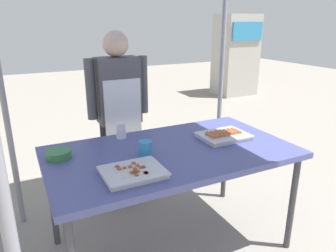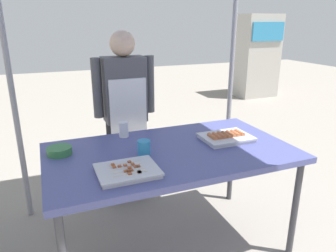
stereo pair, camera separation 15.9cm
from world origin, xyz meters
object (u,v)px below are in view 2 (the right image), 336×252
at_px(stall_table, 171,157).
at_px(vendor_woman, 125,107).
at_px(drink_cup_by_wok, 124,129).
at_px(neighbor_stall_left, 256,56).
at_px(drink_cup_near_edge, 144,148).
at_px(tray_meat_skewers, 128,171).
at_px(tray_grilled_sausages, 226,137).
at_px(condiment_bowl, 59,151).

relative_size(stall_table, vendor_woman, 1.08).
xyz_separation_m(drink_cup_by_wok, neighbor_stall_left, (3.76, 3.53, 0.04)).
xyz_separation_m(drink_cup_near_edge, vendor_woman, (0.08, 0.75, 0.07)).
relative_size(tray_meat_skewers, vendor_woman, 0.23).
distance_m(vendor_woman, neighbor_stall_left, 4.82).
height_order(drink_cup_by_wok, vendor_woman, vendor_woman).
bearing_deg(tray_meat_skewers, stall_table, 32.79).
height_order(tray_meat_skewers, drink_cup_by_wok, drink_cup_by_wok).
xyz_separation_m(vendor_woman, neighbor_stall_left, (3.65, 3.15, -0.02)).
xyz_separation_m(stall_table, tray_grilled_sausages, (0.43, 0.03, 0.07)).
relative_size(stall_table, drink_cup_by_wok, 14.29).
relative_size(drink_cup_near_edge, vendor_woman, 0.06).
relative_size(drink_cup_near_edge, drink_cup_by_wok, 0.84).
relative_size(tray_meat_skewers, drink_cup_near_edge, 3.58).
distance_m(tray_grilled_sausages, drink_cup_by_wok, 0.74).
bearing_deg(neighbor_stall_left, condiment_bowl, -138.83).
distance_m(tray_grilled_sausages, condiment_bowl, 1.13).
distance_m(tray_grilled_sausages, tray_meat_skewers, 0.83).
bearing_deg(tray_grilled_sausages, tray_meat_skewers, -162.20).
xyz_separation_m(tray_meat_skewers, vendor_woman, (0.24, 0.97, 0.10)).
bearing_deg(condiment_bowl, drink_cup_near_edge, -22.06).
bearing_deg(tray_meat_skewers, drink_cup_near_edge, 53.01).
bearing_deg(tray_meat_skewers, neighbor_stall_left, 46.60).
xyz_separation_m(tray_meat_skewers, neighbor_stall_left, (3.89, 4.11, 0.08)).
relative_size(tray_meat_skewers, neighbor_stall_left, 0.20).
bearing_deg(drink_cup_near_edge, drink_cup_by_wok, 95.83).
distance_m(condiment_bowl, drink_cup_by_wok, 0.49).
xyz_separation_m(tray_grilled_sausages, vendor_woman, (-0.55, 0.72, 0.10)).
xyz_separation_m(tray_grilled_sausages, condiment_bowl, (-1.12, 0.17, 0.00)).
distance_m(condiment_bowl, drink_cup_near_edge, 0.54).
relative_size(tray_grilled_sausages, drink_cup_near_edge, 3.66).
distance_m(condiment_bowl, vendor_woman, 0.80).
bearing_deg(vendor_woman, neighbor_stall_left, -139.23).
relative_size(drink_cup_by_wok, neighbor_stall_left, 0.07).
xyz_separation_m(condiment_bowl, drink_cup_by_wok, (0.46, 0.16, 0.03)).
xyz_separation_m(tray_grilled_sausages, drink_cup_by_wok, (-0.66, 0.33, 0.04)).
height_order(tray_grilled_sausages, vendor_woman, vendor_woman).
bearing_deg(tray_grilled_sausages, neighbor_stall_left, 51.22).
bearing_deg(stall_table, vendor_woman, 98.48).
height_order(vendor_woman, neighbor_stall_left, neighbor_stall_left).
relative_size(vendor_woman, neighbor_stall_left, 0.88).
height_order(stall_table, vendor_woman, vendor_woman).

